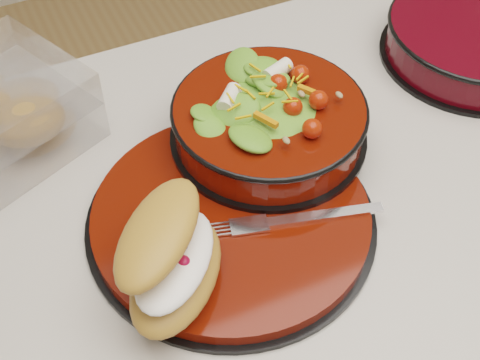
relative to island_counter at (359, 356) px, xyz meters
name	(u,v)px	position (x,y,z in m)	size (l,w,h in m)	color
island_counter	(359,356)	(0.00, 0.00, 0.00)	(1.24, 0.74, 0.90)	white
dinner_plate	(232,217)	(-0.22, 0.02, 0.46)	(0.31, 0.31, 0.02)	black
salad_bowl	(269,116)	(-0.13, 0.10, 0.50)	(0.23, 0.23, 0.10)	black
croissant	(172,257)	(-0.30, -0.03, 0.51)	(0.15, 0.17, 0.08)	#BC7339
fork	(301,218)	(-0.15, -0.02, 0.47)	(0.16, 0.06, 0.00)	silver
extra_bowl	(478,38)	(0.20, 0.15, 0.48)	(0.25, 0.25, 0.05)	black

